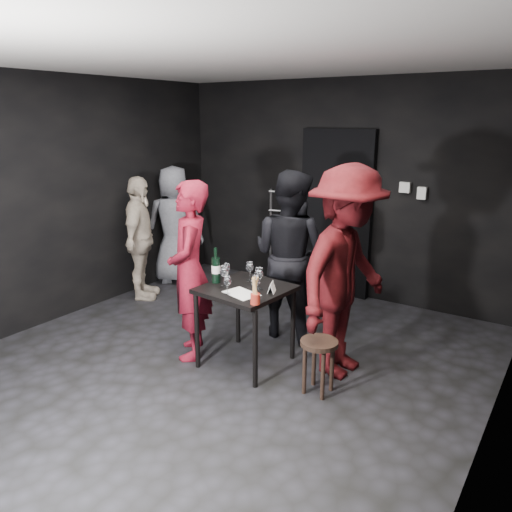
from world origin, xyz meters
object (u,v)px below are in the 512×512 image
Objects in this scene: tasting_table at (246,298)px; man_maroon at (347,247)px; bystander_grey at (175,220)px; hand_truck at (281,270)px; server_red at (189,260)px; stool at (319,353)px; bystander_cream at (140,237)px; wine_bottle at (216,269)px; breadstick_cup at (255,291)px; woman_black at (290,242)px.

man_maroon is at bearing 23.70° from tasting_table.
bystander_grey reaches higher than tasting_table.
hand_truck is 2.31m from server_red.
bystander_cream is (-2.90, 0.80, 0.44)m from stool.
stool is at bearing 54.69° from server_red.
server_red is 1.20× the size of bystander_cream.
wine_bottle reaches higher than breadstick_cup.
stool is 0.25× the size of server_red.
bystander_cream is (-2.10, 0.71, 0.15)m from tasting_table.
bystander_grey is (-1.65, 1.59, -0.09)m from server_red.
breadstick_cup is at bearing 147.37° from man_maroon.
hand_truck is 2.24m from wine_bottle.
hand_truck is 3.94× the size of wine_bottle.
wine_bottle is (1.88, -1.49, 0.01)m from bystander_grey.
woman_black is at bearing 69.62° from wine_bottle.
bystander_grey reaches higher than breadstick_cup.
tasting_table is at bearing 103.14° from bystander_grey.
tasting_table is at bearing 173.42° from stool.
man_maroon is at bearing 72.82° from server_red.
woman_black is (-0.80, 0.89, 0.65)m from stool.
bystander_cream is at bearing 88.48° from man_maroon.
breadstick_cup reaches higher than tasting_table.
tasting_table is at bearing -85.16° from hand_truck.
bystander_cream is at bearing 164.56° from stool.
tasting_table reaches higher than stool.
hand_truck reaches higher than breadstick_cup.
hand_truck is 0.65× the size of woman_black.
server_red is 0.86m from breadstick_cup.
server_red is (-1.34, -0.05, 0.59)m from stool.
man_maroon is at bearing -63.11° from hand_truck.
stool is at bearing -138.02° from bystander_cream.
tasting_table is 0.39m from wine_bottle.
stool is 0.73m from breadstick_cup.
man_maroon is 0.88m from breadstick_cup.
stool is 0.23× the size of woman_black.
woman_black is at bearing 132.19° from stool.
bystander_grey is (-2.19, 1.45, 0.22)m from tasting_table.
woman_black is at bearing 90.12° from tasting_table.
bystander_cream reaches higher than breadstick_cup.
breadstick_cup is (2.50, -1.74, -0.01)m from bystander_grey.
stool is 1.89× the size of breadstick_cup.
wine_bottle is (-1.12, -0.39, -0.29)m from man_maroon.
bystander_grey reaches higher than wine_bottle.
server_red is at bearing -156.17° from wine_bottle.
woman_black is 1.14m from breadstick_cup.
hand_truck reaches higher than stool.
wine_bottle is (1.79, -0.75, 0.08)m from bystander_cream.
man_maroon is (1.35, 0.49, 0.21)m from server_red.
server_red is at bearing 92.76° from bystander_grey.
server_red reaches higher than stool.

